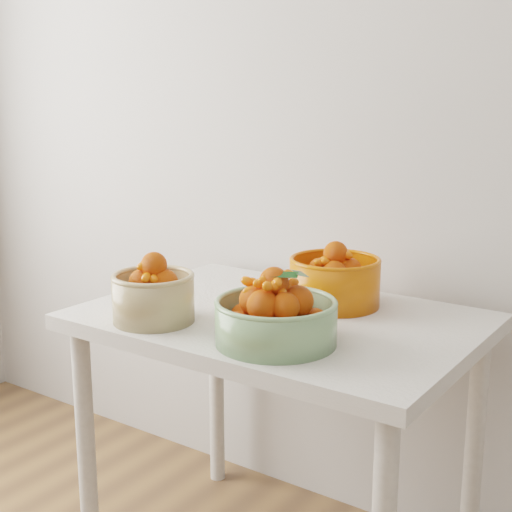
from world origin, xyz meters
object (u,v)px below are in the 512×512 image
(table, at_px, (280,349))
(bowl_green, at_px, (276,317))
(bowl_orange, at_px, (335,280))
(bowl_cream, at_px, (153,295))

(table, xyz_separation_m, bowl_green, (0.11, -0.19, 0.16))
(bowl_orange, bearing_deg, bowl_cream, -128.66)
(table, distance_m, bowl_cream, 0.36)
(table, xyz_separation_m, bowl_orange, (0.08, 0.15, 0.17))
(bowl_green, distance_m, bowl_orange, 0.35)
(bowl_orange, bearing_deg, table, -116.09)
(bowl_green, xyz_separation_m, bowl_orange, (-0.04, 0.35, 0.01))
(table, bearing_deg, bowl_orange, 63.91)
(bowl_cream, distance_m, bowl_green, 0.34)
(bowl_cream, bearing_deg, bowl_orange, 51.34)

